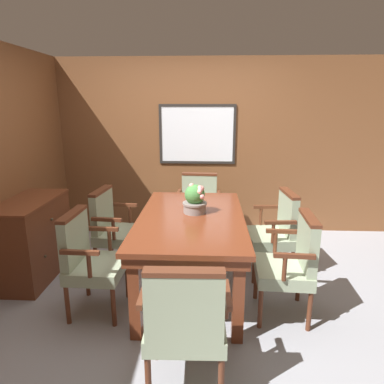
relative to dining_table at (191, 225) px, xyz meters
The scene contains 11 objects.
ground_plane 0.69m from the dining_table, 139.60° to the right, with size 14.00×14.00×0.00m, color #93969E.
wall_back 1.84m from the dining_table, 92.72° to the left, with size 7.20×0.08×2.45m.
dining_table is the anchor object (origin of this frame).
chair_right_near 0.99m from the dining_table, 23.96° to the right, with size 0.49×0.58×0.93m.
chair_head_near 1.29m from the dining_table, 88.80° to the right, with size 0.57×0.48×0.93m.
chair_left_far 0.98m from the dining_table, 156.52° to the left, with size 0.51×0.59×0.93m.
chair_left_near 0.99m from the dining_table, 155.24° to the right, with size 0.48×0.57×0.93m.
chair_head_far 1.24m from the dining_table, 88.42° to the left, with size 0.59×0.50×0.93m.
chair_right_far 0.99m from the dining_table, 23.00° to the left, with size 0.51×0.59×0.93m.
potted_plant 0.26m from the dining_table, 73.04° to the left, with size 0.24×0.24×0.30m.
sideboard_cabinet 1.74m from the dining_table, behind, with size 0.49×1.00×0.86m.
Camera 1 is at (0.24, -3.07, 1.84)m, focal length 32.00 mm.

